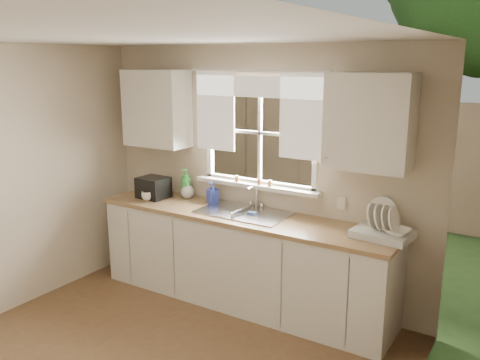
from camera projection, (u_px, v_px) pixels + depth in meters
The scene contains 19 objects.
room_walls at pixel (102, 233), 3.35m from camera, with size 3.62×4.02×2.50m.
ceiling at pixel (97, 34), 3.11m from camera, with size 3.60×4.00×0.02m, color silver.
window at pixel (259, 150), 4.99m from camera, with size 1.38×0.16×1.06m.
curtains at pixel (257, 104), 4.85m from camera, with size 1.50×0.03×0.81m.
base_cabinets at pixel (242, 260), 4.97m from camera, with size 3.00×0.62×0.87m, color silver.
countertop at pixel (242, 216), 4.87m from camera, with size 3.04×0.65×0.04m, color olive.
upper_cabinet_left at pixel (157, 108), 5.36m from camera, with size 0.70×0.33×0.80m, color silver.
upper_cabinet_right at pixel (370, 122), 4.17m from camera, with size 0.70×0.33×0.80m, color silver.
wall_outlet at pixel (341, 203), 4.62m from camera, with size 0.08×0.01×0.12m, color beige.
sill_jars at pixel (255, 181), 5.02m from camera, with size 0.42×0.04×0.06m.
sink at pixel (243, 220), 4.90m from camera, with size 0.88×0.52×0.40m.
dish_rack at pixel (383, 229), 4.21m from camera, with size 0.50×0.39×0.31m.
bowl at pixel (397, 232), 4.10m from camera, with size 0.21×0.21×0.05m, color white.
soap_bottle_a at pixel (186, 183), 5.42m from camera, with size 0.12×0.12×0.31m, color green.
soap_bottle_b at pixel (212, 193), 5.22m from camera, with size 0.10×0.10×0.22m, color #2D3DA9.
soap_bottle_c at pixel (187, 189), 5.41m from camera, with size 0.15×0.15×0.19m, color beige.
saucer at pixel (143, 196), 5.49m from camera, with size 0.18×0.18×0.01m, color white.
cup at pixel (147, 196), 5.32m from camera, with size 0.12×0.12×0.10m, color silver.
black_appliance at pixel (153, 188), 5.41m from camera, with size 0.30×0.26×0.22m, color black.
Camera 1 is at (2.46, -2.27, 2.35)m, focal length 38.00 mm.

